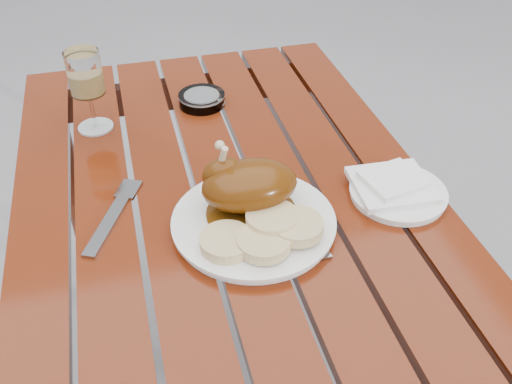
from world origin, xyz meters
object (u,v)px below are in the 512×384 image
table (230,312)px  ashtray (202,99)px  dinner_plate (254,223)px  side_plate (398,193)px  wine_glass (89,91)px

table → ashtray: ashtray is taller
dinner_plate → side_plate: (0.29, 0.02, -0.00)m
dinner_plate → wine_glass: bearing=122.2°
table → dinner_plate: size_ratio=4.08×
side_plate → ashtray: size_ratio=1.68×
table → side_plate: bearing=-19.5°
ashtray → table: bearing=-93.0°
wine_glass → side_plate: (0.55, -0.40, -0.08)m
dinner_plate → wine_glass: (-0.26, 0.41, 0.08)m
wine_glass → ashtray: bearing=9.8°
ashtray → wine_glass: bearing=-170.2°
dinner_plate → side_plate: bearing=3.1°
side_plate → ashtray: (-0.30, 0.44, 0.01)m
table → ashtray: size_ratio=10.81×
wine_glass → side_plate: wine_glass is taller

